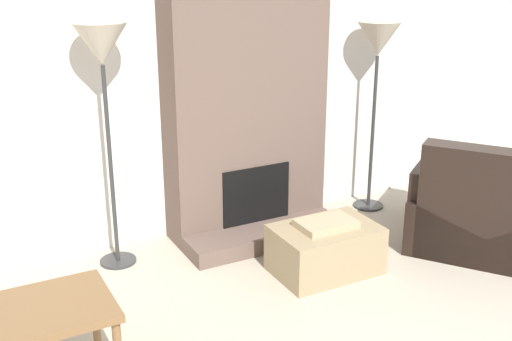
# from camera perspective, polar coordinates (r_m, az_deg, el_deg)

# --- Properties ---
(wall_back) EXTENTS (8.17, 0.06, 2.60)m
(wall_back) POSITION_cam_1_polar(r_m,az_deg,el_deg) (5.09, -1.97, 9.19)
(wall_back) COLOR silver
(wall_back) RESTS_ON ground_plane
(fireplace) EXTENTS (1.27, 0.68, 2.60)m
(fireplace) POSITION_cam_1_polar(r_m,az_deg,el_deg) (4.91, -0.85, 8.11)
(fireplace) COLOR brown
(fireplace) RESTS_ON ground_plane
(ottoman) EXTENTS (0.72, 0.48, 0.39)m
(ottoman) POSITION_cam_1_polar(r_m,az_deg,el_deg) (4.58, 6.17, -6.88)
(ottoman) COLOR #998460
(ottoman) RESTS_ON ground_plane
(armchair) EXTENTS (1.36, 1.35, 0.88)m
(armchair) POSITION_cam_1_polar(r_m,az_deg,el_deg) (5.19, 19.15, -3.44)
(armchair) COLOR black
(armchair) RESTS_ON ground_plane
(side_table) EXTENTS (0.60, 0.54, 0.49)m
(side_table) POSITION_cam_1_polar(r_m,az_deg,el_deg) (3.48, -17.63, -12.33)
(side_table) COLOR brown
(side_table) RESTS_ON ground_plane
(floor_lamp_left) EXTENTS (0.36, 0.36, 1.73)m
(floor_lamp_left) POSITION_cam_1_polar(r_m,az_deg,el_deg) (4.40, -13.54, 9.87)
(floor_lamp_left) COLOR #333333
(floor_lamp_left) RESTS_ON ground_plane
(floor_lamp_right) EXTENTS (0.36, 0.36, 1.62)m
(floor_lamp_right) POSITION_cam_1_polar(r_m,az_deg,el_deg) (5.44, 10.79, 10.69)
(floor_lamp_right) COLOR #333333
(floor_lamp_right) RESTS_ON ground_plane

